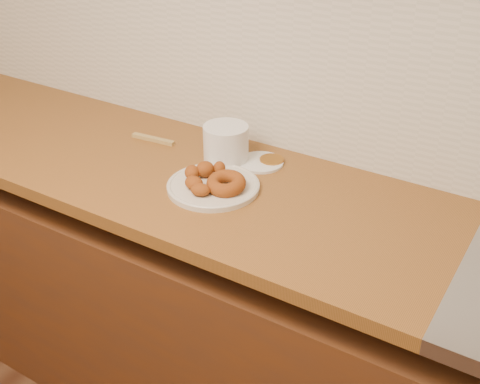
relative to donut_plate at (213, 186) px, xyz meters
The scene contains 11 objects.
wall_back 0.59m from the donut_plate, 63.55° to the left, with size 4.00×0.02×2.70m, color #B5A68E.
base_cabinet 0.55m from the donut_plate, 12.33° to the left, with size 3.60×0.60×0.77m, color #572A10.
butcher_block 0.48m from the donut_plate, behind, with size 2.30×0.62×0.04m, color brown.
backsplash 0.48m from the donut_plate, 62.73° to the left, with size 3.60×0.02×0.60m, color beige.
donut_plate is the anchor object (origin of this frame).
ring_donut 0.05m from the donut_plate, ahead, with size 0.11×0.11×0.04m, color brown.
fried_dough_chunks 0.04m from the donut_plate, 165.31° to the right, with size 0.14×0.18×0.05m.
plastic_tub 0.18m from the donut_plate, 111.31° to the left, with size 0.14×0.14×0.11m, color silver.
tub_lid 0.20m from the donut_plate, 79.85° to the left, with size 0.14×0.14×0.01m, color silver.
brass_jar_lid 0.23m from the donut_plate, 75.01° to the left, with size 0.07×0.07×0.01m, color #A36824.
wooden_utensil 0.37m from the donut_plate, 155.53° to the left, with size 0.15×0.02×0.01m, color #A88A4B.
Camera 1 is at (0.66, 0.46, 1.73)m, focal length 45.00 mm.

